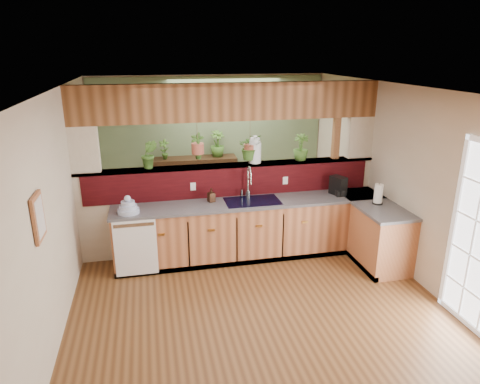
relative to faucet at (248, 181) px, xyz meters
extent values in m
cube|color=brown|center=(-0.22, -1.13, -1.17)|extent=(4.60, 7.00, 0.01)
cube|color=brown|center=(-0.22, -1.13, 1.43)|extent=(4.60, 7.00, 0.01)
cube|color=beige|center=(-0.22, 2.37, 0.13)|extent=(4.60, 0.02, 2.60)
cube|color=beige|center=(-2.52, -1.13, 0.13)|extent=(0.02, 7.00, 2.60)
cube|color=beige|center=(2.08, -1.13, 0.13)|extent=(0.02, 7.00, 2.60)
cube|color=beige|center=(-0.22, 0.22, -0.50)|extent=(4.60, 0.15, 1.35)
cube|color=#35070A|center=(-0.22, 0.14, -0.05)|extent=(4.40, 0.02, 0.45)
cube|color=brown|center=(-0.22, 0.22, 0.20)|extent=(4.60, 0.21, 0.04)
cube|color=brown|center=(-0.22, 0.22, 1.15)|extent=(4.60, 0.15, 0.55)
cube|color=beige|center=(-2.32, 0.22, 0.53)|extent=(0.40, 0.15, 0.70)
cube|color=beige|center=(1.88, 0.22, 0.53)|extent=(0.40, 0.15, 0.70)
cube|color=brown|center=(1.48, 0.22, 0.13)|extent=(0.10, 0.10, 2.60)
cube|color=brown|center=(-0.22, 0.22, 0.20)|extent=(4.60, 0.21, 0.04)
cube|color=brown|center=(-0.22, 0.22, 1.15)|extent=(4.60, 0.15, 0.55)
cube|color=#5A734E|center=(-0.22, 2.35, 0.13)|extent=(4.55, 0.02, 2.55)
cube|color=#9C5A36|center=(0.03, -0.15, -0.74)|extent=(4.10, 0.60, 0.86)
cube|color=#4D4D52|center=(0.03, -0.15, -0.29)|extent=(4.14, 0.64, 0.04)
cube|color=#9C5A36|center=(1.78, -0.59, -0.74)|extent=(0.60, 1.48, 0.86)
cube|color=#4D4D52|center=(1.78, -0.59, -0.29)|extent=(0.64, 1.52, 0.04)
cube|color=#9C5A36|center=(1.78, -0.15, -0.74)|extent=(0.60, 0.60, 0.86)
cube|color=#4D4D52|center=(1.78, -0.15, -0.29)|extent=(0.64, 0.64, 0.04)
cube|color=black|center=(0.03, -0.42, -1.13)|extent=(4.10, 0.06, 0.08)
cube|color=black|center=(1.51, -0.59, -1.13)|extent=(0.06, 1.48, 0.08)
cube|color=white|center=(-1.70, -0.46, -0.72)|extent=(0.58, 0.02, 0.82)
cube|color=#B7B7B2|center=(-1.70, -0.48, -0.37)|extent=(0.54, 0.01, 0.05)
cube|color=black|center=(0.03, -0.15, -0.29)|extent=(0.82, 0.50, 0.03)
cube|color=black|center=(-0.16, -0.15, -0.37)|extent=(0.34, 0.40, 0.16)
cube|color=black|center=(0.22, -0.15, -0.37)|extent=(0.34, 0.40, 0.16)
cube|color=#9C5A36|center=(-2.50, -1.93, 0.38)|extent=(0.03, 0.35, 0.45)
cube|color=silver|center=(-2.48, -1.93, 0.38)|extent=(0.01, 0.27, 0.37)
cylinder|color=#B7B7B2|center=(0.00, 0.05, -0.22)|extent=(0.08, 0.08, 0.11)
cylinder|color=#B7B7B2|center=(0.00, 0.05, -0.02)|extent=(0.03, 0.03, 0.30)
torus|color=#B7B7B2|center=(0.00, -0.03, 0.13)|extent=(0.22, 0.05, 0.22)
cylinder|color=#B7B7B2|center=(0.00, -0.12, 0.05)|extent=(0.03, 0.03, 0.13)
cylinder|color=#B7B7B2|center=(-0.09, 0.05, -0.20)|extent=(0.03, 0.03, 0.11)
cylinder|color=#AAB7DB|center=(-1.77, -0.27, -0.24)|extent=(0.30, 0.30, 0.07)
cylinder|color=#AAB7DB|center=(-1.77, -0.27, -0.18)|extent=(0.24, 0.24, 0.06)
cylinder|color=#AAB7DB|center=(-1.77, -0.27, -0.12)|extent=(0.19, 0.19, 0.06)
sphere|color=#AAB7DB|center=(-1.77, -0.27, -0.06)|extent=(0.09, 0.09, 0.09)
imported|color=#341E12|center=(-0.58, -0.05, -0.17)|extent=(0.12, 0.12, 0.21)
cube|color=black|center=(1.40, -0.13, -0.13)|extent=(0.15, 0.25, 0.29)
cube|color=black|center=(1.40, -0.22, -0.22)|extent=(0.13, 0.10, 0.10)
cylinder|color=silver|center=(1.40, -0.19, -0.19)|extent=(0.08, 0.08, 0.08)
cylinder|color=black|center=(1.79, -0.66, -0.26)|extent=(0.15, 0.15, 0.02)
cylinder|color=#B7B7B2|center=(1.79, -0.66, -0.11)|extent=(0.02, 0.02, 0.32)
cylinder|color=white|center=(1.79, -0.66, -0.11)|extent=(0.12, 0.12, 0.28)
cylinder|color=silver|center=(0.15, 0.22, 0.38)|extent=(0.19, 0.19, 0.32)
sphere|color=silver|center=(0.15, 0.22, 0.56)|extent=(0.17, 0.17, 0.17)
imported|color=#345D20|center=(-1.44, 0.22, 0.43)|extent=(0.26, 0.23, 0.43)
imported|color=#345D20|center=(0.90, 0.22, 0.43)|extent=(0.29, 0.29, 0.41)
cylinder|color=brown|center=(-0.73, 0.22, 0.71)|extent=(0.01, 0.01, 0.34)
cylinder|color=#984A37|center=(-0.73, 0.22, 0.48)|extent=(0.18, 0.18, 0.16)
imported|color=#345D20|center=(-0.73, 0.22, 0.72)|extent=(0.25, 0.21, 0.40)
cylinder|color=brown|center=(0.07, 0.22, 0.68)|extent=(0.01, 0.01, 0.39)
cylinder|color=#984A37|center=(0.07, 0.22, 0.43)|extent=(0.19, 0.19, 0.16)
imported|color=#345D20|center=(0.07, 0.22, 0.67)|extent=(0.37, 0.32, 0.40)
cube|color=black|center=(-0.59, 2.12, -0.67)|extent=(1.67, 0.50, 1.10)
imported|color=#345D20|center=(-1.15, 2.12, 0.07)|extent=(0.23, 0.19, 0.39)
imported|color=#345D20|center=(-0.12, 2.12, 0.13)|extent=(0.36, 0.36, 0.51)
imported|color=#345D20|center=(0.37, 1.24, -0.81)|extent=(0.76, 0.70, 0.73)
camera|label=1|loc=(-1.44, -5.99, 1.88)|focal=32.00mm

